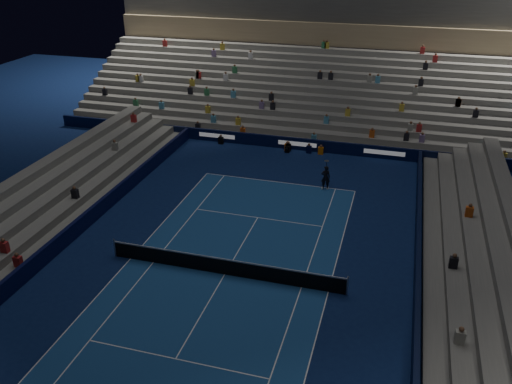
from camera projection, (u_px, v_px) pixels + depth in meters
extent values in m
plane|color=#0B1A47|center=(225.00, 274.00, 27.96)|extent=(90.00, 90.00, 0.00)
cube|color=navy|center=(225.00, 274.00, 27.96)|extent=(10.97, 23.77, 0.01)
cube|color=black|center=(298.00, 144.00, 43.70)|extent=(44.00, 0.25, 1.00)
cube|color=black|center=(417.00, 298.00, 25.36)|extent=(0.25, 37.00, 1.00)
cube|color=#080C33|center=(63.00, 240.00, 30.13)|extent=(0.25, 37.00, 1.00)
cube|color=slate|center=(300.00, 142.00, 44.67)|extent=(44.00, 1.00, 0.50)
cube|color=slate|center=(302.00, 136.00, 45.42)|extent=(44.00, 1.00, 1.00)
cube|color=slate|center=(305.00, 129.00, 46.18)|extent=(44.00, 1.00, 1.50)
cube|color=slate|center=(307.00, 123.00, 46.93)|extent=(44.00, 1.00, 2.00)
cube|color=slate|center=(309.00, 117.00, 47.68)|extent=(44.00, 1.00, 2.50)
cube|color=slate|center=(312.00, 111.00, 48.43)|extent=(44.00, 1.00, 3.00)
cube|color=slate|center=(314.00, 105.00, 49.18)|extent=(44.00, 1.00, 3.50)
cube|color=slate|center=(316.00, 99.00, 49.94)|extent=(44.00, 1.00, 4.00)
cube|color=slate|center=(318.00, 94.00, 50.69)|extent=(44.00, 1.00, 4.50)
cube|color=slate|center=(320.00, 89.00, 51.44)|extent=(44.00, 1.00, 5.00)
cube|color=slate|center=(321.00, 84.00, 52.19)|extent=(44.00, 1.00, 5.50)
cube|color=slate|center=(323.00, 79.00, 52.94)|extent=(44.00, 1.00, 6.00)
cube|color=#9C8660|center=(327.00, 35.00, 52.08)|extent=(44.00, 0.60, 2.20)
cube|color=#42423F|center=(331.00, 5.00, 52.14)|extent=(44.00, 2.40, 3.00)
cube|color=slate|center=(433.00, 305.00, 25.27)|extent=(1.00, 37.00, 0.50)
cube|color=slate|center=(456.00, 305.00, 24.91)|extent=(1.00, 37.00, 1.00)
cube|color=slate|center=(480.00, 304.00, 24.56)|extent=(1.00, 37.00, 1.50)
cube|color=slate|center=(504.00, 303.00, 24.20)|extent=(1.00, 37.00, 2.00)
cube|color=slate|center=(51.00, 242.00, 30.44)|extent=(1.00, 37.00, 0.50)
cube|color=slate|center=(36.00, 235.00, 30.57)|extent=(1.00, 37.00, 1.00)
cube|color=slate|center=(20.00, 229.00, 30.71)|extent=(1.00, 37.00, 1.50)
cube|color=slate|center=(4.00, 223.00, 30.84)|extent=(1.00, 37.00, 2.00)
cylinder|color=#B2B2B7|center=(115.00, 248.00, 29.30)|extent=(0.10, 0.10, 1.10)
cylinder|color=#B2B2B7|center=(347.00, 286.00, 26.15)|extent=(0.10, 0.10, 1.10)
cube|color=black|center=(225.00, 267.00, 27.77)|extent=(12.80, 0.03, 0.90)
cube|color=white|center=(224.00, 259.00, 27.55)|extent=(12.80, 0.04, 0.08)
imported|color=black|center=(326.00, 177.00, 36.85)|extent=(0.71, 0.54, 1.74)
cube|color=black|center=(287.00, 149.00, 43.34)|extent=(0.40, 0.48, 0.51)
cylinder|color=black|center=(286.00, 149.00, 42.92)|extent=(0.17, 0.35, 0.16)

